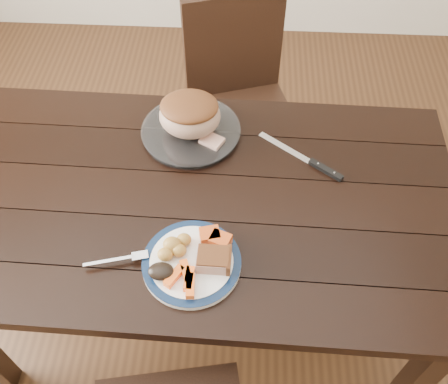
{
  "coord_description": "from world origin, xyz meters",
  "views": [
    {
      "loc": [
        0.13,
        -0.93,
        1.96
      ],
      "look_at": [
        0.08,
        -0.02,
        0.8
      ],
      "focal_mm": 40.0,
      "sensor_mm": 36.0,
      "label": 1
    }
  ],
  "objects_px": {
    "dinner_plate": "(192,263)",
    "pork_slice": "(213,260)",
    "roast_joint": "(190,116)",
    "fork": "(121,259)",
    "dining_table": "(199,214)",
    "chair_far": "(240,95)",
    "carving_knife": "(315,164)",
    "serving_platter": "(191,132)"
  },
  "relations": [
    {
      "from": "dinner_plate",
      "to": "carving_knife",
      "type": "xyz_separation_m",
      "value": [
        0.36,
        0.38,
        -0.0
      ]
    },
    {
      "from": "chair_far",
      "to": "serving_platter",
      "type": "bearing_deg",
      "value": 54.21
    },
    {
      "from": "dinner_plate",
      "to": "fork",
      "type": "height_order",
      "value": "fork"
    },
    {
      "from": "dining_table",
      "to": "chair_far",
      "type": "distance_m",
      "value": 0.75
    },
    {
      "from": "chair_far",
      "to": "serving_platter",
      "type": "xyz_separation_m",
      "value": [
        -0.15,
        -0.47,
        0.23
      ]
    },
    {
      "from": "dining_table",
      "to": "roast_joint",
      "type": "distance_m",
      "value": 0.32
    },
    {
      "from": "serving_platter",
      "to": "fork",
      "type": "distance_m",
      "value": 0.53
    },
    {
      "from": "dining_table",
      "to": "pork_slice",
      "type": "relative_size",
      "value": 18.2
    },
    {
      "from": "chair_far",
      "to": "pork_slice",
      "type": "xyz_separation_m",
      "value": [
        -0.04,
        -0.98,
        0.27
      ]
    },
    {
      "from": "pork_slice",
      "to": "roast_joint",
      "type": "distance_m",
      "value": 0.52
    },
    {
      "from": "chair_far",
      "to": "serving_platter",
      "type": "height_order",
      "value": "chair_far"
    },
    {
      "from": "chair_far",
      "to": "fork",
      "type": "distance_m",
      "value": 1.05
    },
    {
      "from": "dining_table",
      "to": "dinner_plate",
      "type": "bearing_deg",
      "value": -89.38
    },
    {
      "from": "dining_table",
      "to": "carving_knife",
      "type": "height_order",
      "value": "carving_knife"
    },
    {
      "from": "dining_table",
      "to": "pork_slice",
      "type": "bearing_deg",
      "value": -75.5
    },
    {
      "from": "pork_slice",
      "to": "roast_joint",
      "type": "bearing_deg",
      "value": 102.2
    },
    {
      "from": "serving_platter",
      "to": "chair_far",
      "type": "bearing_deg",
      "value": 71.84
    },
    {
      "from": "chair_far",
      "to": "carving_knife",
      "type": "xyz_separation_m",
      "value": [
        0.26,
        -0.59,
        0.23
      ]
    },
    {
      "from": "chair_far",
      "to": "roast_joint",
      "type": "xyz_separation_m",
      "value": [
        -0.15,
        -0.47,
        0.31
      ]
    },
    {
      "from": "dinner_plate",
      "to": "fork",
      "type": "xyz_separation_m",
      "value": [
        -0.19,
        -0.0,
        0.01
      ]
    },
    {
      "from": "dinner_plate",
      "to": "serving_platter",
      "type": "bearing_deg",
      "value": 95.59
    },
    {
      "from": "dinner_plate",
      "to": "fork",
      "type": "distance_m",
      "value": 0.19
    },
    {
      "from": "chair_far",
      "to": "dinner_plate",
      "type": "bearing_deg",
      "value": 66.25
    },
    {
      "from": "chair_far",
      "to": "serving_platter",
      "type": "distance_m",
      "value": 0.55
    },
    {
      "from": "dining_table",
      "to": "chair_far",
      "type": "relative_size",
      "value": 1.74
    },
    {
      "from": "fork",
      "to": "chair_far",
      "type": "bearing_deg",
      "value": 58.44
    },
    {
      "from": "dining_table",
      "to": "roast_joint",
      "type": "bearing_deg",
      "value": 100.03
    },
    {
      "from": "chair_far",
      "to": "fork",
      "type": "bearing_deg",
      "value": 55.43
    },
    {
      "from": "carving_knife",
      "to": "pork_slice",
      "type": "bearing_deg",
      "value": -91.06
    },
    {
      "from": "dining_table",
      "to": "fork",
      "type": "relative_size",
      "value": 9.18
    },
    {
      "from": "pork_slice",
      "to": "chair_far",
      "type": "bearing_deg",
      "value": 87.44
    },
    {
      "from": "roast_joint",
      "to": "fork",
      "type": "bearing_deg",
      "value": -105.81
    },
    {
      "from": "dinner_plate",
      "to": "roast_joint",
      "type": "bearing_deg",
      "value": 95.59
    },
    {
      "from": "fork",
      "to": "carving_knife",
      "type": "height_order",
      "value": "fork"
    },
    {
      "from": "dining_table",
      "to": "serving_platter",
      "type": "height_order",
      "value": "serving_platter"
    },
    {
      "from": "serving_platter",
      "to": "fork",
      "type": "bearing_deg",
      "value": -105.81
    },
    {
      "from": "pork_slice",
      "to": "fork",
      "type": "distance_m",
      "value": 0.26
    },
    {
      "from": "carving_knife",
      "to": "serving_platter",
      "type": "bearing_deg",
      "value": -159.68
    },
    {
      "from": "dinner_plate",
      "to": "pork_slice",
      "type": "relative_size",
      "value": 3.08
    },
    {
      "from": "serving_platter",
      "to": "dining_table",
      "type": "bearing_deg",
      "value": -79.97
    },
    {
      "from": "roast_joint",
      "to": "dinner_plate",
      "type": "bearing_deg",
      "value": -84.41
    },
    {
      "from": "carving_knife",
      "to": "dining_table",
      "type": "bearing_deg",
      "value": -121.76
    }
  ]
}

